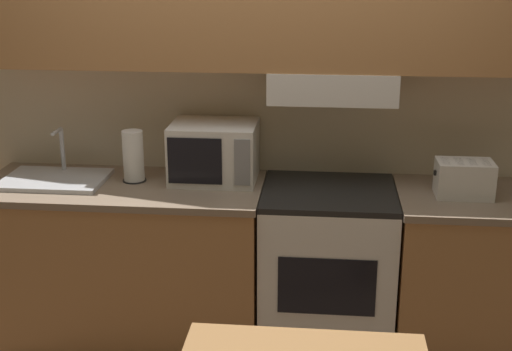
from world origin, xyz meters
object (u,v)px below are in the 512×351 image
object	(u,v)px
stove_range	(327,269)
toaster	(464,178)
microwave	(214,152)
sink_basin	(55,179)
paper_towel_roll	(133,156)

from	to	relation	value
stove_range	toaster	size ratio (longest dim) A/B	3.07
stove_range	microwave	size ratio (longest dim) A/B	1.98
stove_range	toaster	distance (m)	0.85
microwave	toaster	bearing A→B (deg)	-6.11
toaster	sink_basin	world-z (taller)	sink_basin
paper_towel_roll	toaster	bearing A→B (deg)	-2.52
stove_range	sink_basin	xyz separation A→B (m)	(-1.45, -0.01, 0.46)
paper_towel_roll	microwave	bearing A→B (deg)	8.34
stove_range	paper_towel_roll	bearing A→B (deg)	177.18
stove_range	sink_basin	bearing A→B (deg)	-179.67
stove_range	sink_basin	distance (m)	1.52
stove_range	microwave	distance (m)	0.86
toaster	stove_range	bearing A→B (deg)	177.95
toaster	paper_towel_roll	size ratio (longest dim) A/B	1.05
microwave	sink_basin	world-z (taller)	microwave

